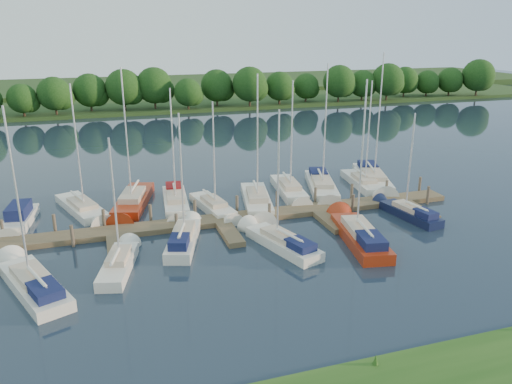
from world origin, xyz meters
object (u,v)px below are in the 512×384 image
object	(u,v)px
dock	(222,223)
sailboat_s_2	(184,240)
sailboat_n_5	(214,208)
motorboat	(19,220)

from	to	relation	value
dock	sailboat_s_2	distance (m)	4.32
dock	sailboat_n_5	bearing A→B (deg)	87.76
motorboat	sailboat_s_2	bearing A→B (deg)	153.50
dock	sailboat_n_5	xyz separation A→B (m)	(0.13, 3.29, 0.07)
motorboat	sailboat_n_5	size ratio (longest dim) A/B	0.66
sailboat_n_5	motorboat	bearing A→B (deg)	-16.28
dock	sailboat_s_2	bearing A→B (deg)	-142.94
dock	sailboat_n_5	size ratio (longest dim) A/B	4.25
dock	sailboat_s_2	xyz separation A→B (m)	(-3.44, -2.60, 0.15)
sailboat_n_5	sailboat_s_2	size ratio (longest dim) A/B	0.98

